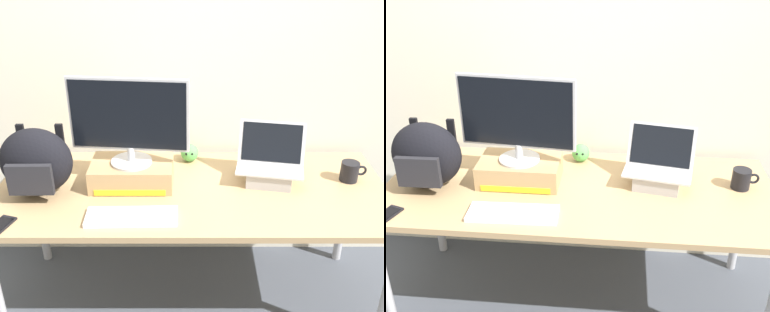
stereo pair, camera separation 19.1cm
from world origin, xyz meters
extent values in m
plane|color=#474C56|center=(0.00, 0.00, 0.00)|extent=(20.00, 20.00, 0.00)
cube|color=silver|center=(0.00, 0.50, 1.30)|extent=(7.00, 0.10, 2.60)
cube|color=tan|center=(0.00, 0.00, 0.70)|extent=(1.94, 0.81, 0.03)
cylinder|color=#B2B2B7|center=(-0.91, 0.34, 0.34)|extent=(0.05, 0.05, 0.68)
cylinder|color=#B2B2B7|center=(0.91, 0.34, 0.34)|extent=(0.05, 0.05, 0.68)
cube|color=tan|center=(-0.30, 0.05, 0.77)|extent=(0.41, 0.26, 0.12)
cube|color=yellow|center=(-0.30, -0.08, 0.73)|extent=(0.34, 0.00, 0.03)
cylinder|color=silver|center=(-0.30, 0.05, 0.84)|extent=(0.20, 0.20, 0.01)
cylinder|color=silver|center=(-0.30, 0.05, 0.88)|extent=(0.04, 0.04, 0.07)
cube|color=silver|center=(-0.30, 0.05, 1.08)|extent=(0.57, 0.07, 0.36)
cube|color=black|center=(-0.30, 0.04, 1.08)|extent=(0.55, 0.06, 0.33)
cube|color=#ADADB2|center=(0.39, 0.07, 0.75)|extent=(0.25, 0.24, 0.08)
cube|color=silver|center=(0.39, 0.07, 0.80)|extent=(0.36, 0.28, 0.01)
cube|color=#B7B7BC|center=(0.39, 0.09, 0.80)|extent=(0.31, 0.17, 0.00)
cube|color=silver|center=(0.40, 0.14, 0.90)|extent=(0.34, 0.15, 0.20)
cube|color=black|center=(0.40, 0.13, 0.90)|extent=(0.31, 0.13, 0.18)
cube|color=white|center=(-0.27, -0.26, 0.72)|extent=(0.41, 0.15, 0.02)
cube|color=silver|center=(-0.27, -0.26, 0.73)|extent=(0.39, 0.13, 0.00)
ellipsoid|color=black|center=(-0.74, -0.03, 0.88)|extent=(0.35, 0.21, 0.33)
cube|color=#232328|center=(-0.74, -0.15, 0.85)|extent=(0.21, 0.03, 0.15)
cube|color=black|center=(-0.84, 0.08, 0.90)|extent=(0.04, 0.02, 0.25)
cube|color=black|center=(-0.65, 0.09, 0.90)|extent=(0.04, 0.02, 0.25)
cylinder|color=black|center=(0.80, 0.08, 0.76)|extent=(0.09, 0.09, 0.10)
torus|color=black|center=(0.86, 0.08, 0.77)|extent=(0.06, 0.01, 0.06)
cube|color=black|center=(-0.83, -0.32, 0.72)|extent=(0.11, 0.16, 0.01)
cube|color=black|center=(-0.83, -0.32, 0.72)|extent=(0.10, 0.13, 0.00)
sphere|color=#56B256|center=(-0.01, 0.30, 0.76)|extent=(0.10, 0.10, 0.10)
sphere|color=black|center=(-0.03, 0.26, 0.77)|extent=(0.01, 0.01, 0.01)
sphere|color=black|center=(0.00, 0.26, 0.77)|extent=(0.01, 0.01, 0.01)
camera|label=1|loc=(0.00, -1.98, 1.89)|focal=43.34mm
camera|label=2|loc=(0.19, -1.97, 1.89)|focal=43.34mm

